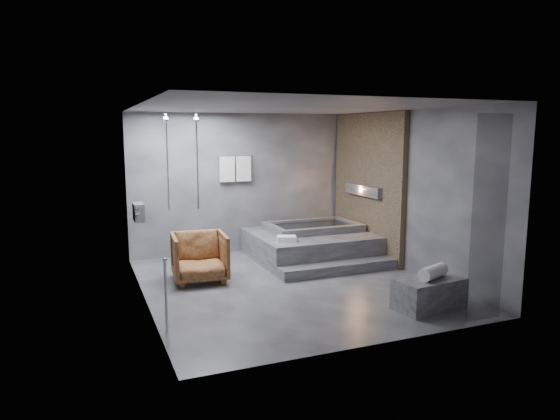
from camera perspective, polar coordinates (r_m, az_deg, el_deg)
name	(u,v)px	position (r m, az deg, el deg)	size (l,w,h in m)	color
room	(306,175)	(8.17, 3.02, 4.00)	(5.00, 5.04, 2.82)	#303033
tub_deck	(310,245)	(9.76, 3.44, -4.02)	(2.20, 2.00, 0.50)	#353638
tub_step	(339,268)	(8.78, 6.76, -6.61)	(2.20, 0.36, 0.18)	#353638
concrete_bench	(429,294)	(7.29, 16.66, -9.13)	(0.95, 0.52, 0.43)	#38383A
driftwood_chair	(200,257)	(8.30, -9.18, -5.34)	(0.86, 0.88, 0.80)	#452511
rolled_towel	(433,272)	(7.22, 17.09, -6.80)	(0.18, 0.18, 0.51)	white
deck_towel	(287,239)	(8.93, 0.76, -3.28)	(0.34, 0.25, 0.09)	silver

